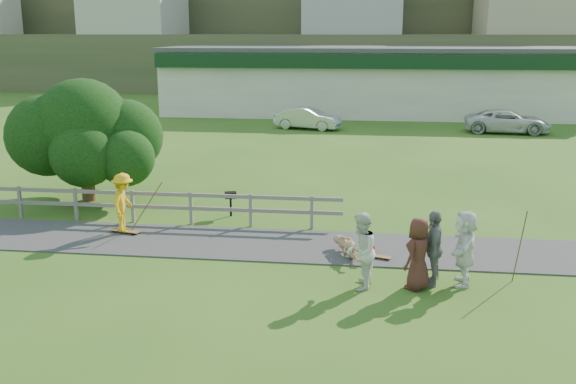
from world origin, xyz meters
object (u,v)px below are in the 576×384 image
(skater_rider, at_px, (123,206))
(spectator_b, at_px, (434,248))
(skater_fallen, at_px, (348,247))
(spectator_c, at_px, (418,254))
(spectator_d, at_px, (465,248))
(tree, at_px, (85,146))
(car_silver, at_px, (308,118))
(spectator_a, at_px, (361,251))
(bbq, at_px, (231,204))
(car_white, at_px, (507,121))

(skater_rider, distance_m, spectator_b, 9.70)
(skater_rider, height_order, skater_fallen, skater_rider)
(spectator_c, bearing_deg, skater_rider, -76.70)
(spectator_d, xyz_separation_m, tree, (-12.91, 6.73, 1.11))
(spectator_d, relative_size, car_silver, 0.45)
(spectator_a, height_order, spectator_c, spectator_a)
(spectator_c, bearing_deg, car_silver, -134.63)
(spectator_d, relative_size, bbq, 2.26)
(skater_rider, distance_m, tree, 4.97)
(spectator_a, relative_size, car_silver, 0.45)
(skater_rider, bearing_deg, spectator_a, -117.68)
(skater_fallen, xyz_separation_m, tree, (-9.97, 5.06, 1.78))
(spectator_a, bearing_deg, spectator_b, 110.54)
(car_white, xyz_separation_m, bbq, (-13.27, -20.89, -0.30))
(car_white, relative_size, bbq, 6.17)
(spectator_a, distance_m, bbq, 7.48)
(spectator_d, bearing_deg, skater_fallen, -109.32)
(skater_fallen, height_order, tree, tree)
(skater_rider, relative_size, spectator_b, 0.96)
(skater_fallen, height_order, car_white, car_white)
(spectator_d, bearing_deg, tree, -107.33)
(spectator_d, xyz_separation_m, car_silver, (-6.53, 26.18, -0.25))
(skater_fallen, bearing_deg, spectator_c, -74.15)
(tree, height_order, bbq, tree)
(spectator_b, xyz_separation_m, car_white, (6.91, 26.33, -0.23))
(spectator_b, bearing_deg, spectator_d, 102.98)
(spectator_a, bearing_deg, spectator_d, 108.77)
(spectator_d, height_order, car_white, spectator_d)
(skater_rider, relative_size, spectator_a, 0.97)
(car_silver, height_order, tree, tree)
(spectator_d, relative_size, tree, 0.34)
(spectator_d, xyz_separation_m, car_white, (6.15, 26.21, -0.23))
(spectator_c, bearing_deg, spectator_d, 145.44)
(skater_rider, distance_m, spectator_c, 9.43)
(spectator_a, relative_size, spectator_c, 1.06)
(car_white, bearing_deg, spectator_c, 169.06)
(car_white, bearing_deg, skater_rider, 149.73)
(spectator_b, bearing_deg, car_white, 169.45)
(skater_fallen, distance_m, tree, 11.32)
(spectator_b, xyz_separation_m, tree, (-12.14, 6.84, 1.11))
(tree, bearing_deg, skater_rider, -52.86)
(skater_rider, xyz_separation_m, tree, (-2.92, 3.85, 1.15))
(spectator_a, distance_m, car_white, 28.18)
(bbq, bearing_deg, spectator_a, -68.55)
(spectator_b, bearing_deg, tree, -115.25)
(car_silver, relative_size, car_white, 0.82)
(skater_fallen, bearing_deg, car_silver, 74.26)
(skater_rider, distance_m, bbq, 3.80)
(spectator_c, bearing_deg, spectator_a, -50.48)
(bbq, bearing_deg, skater_fallen, -57.34)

